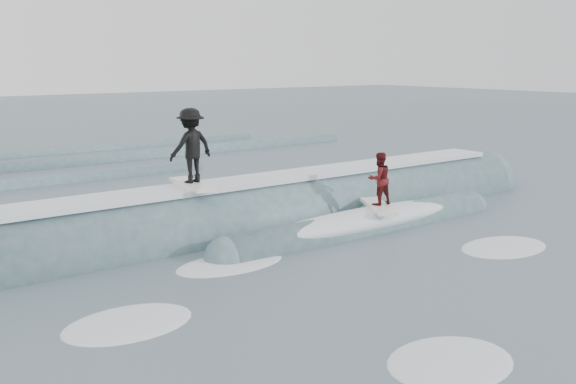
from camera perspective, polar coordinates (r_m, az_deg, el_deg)
ground at (r=15.40m, az=7.10°, el=-5.92°), size 160.00×160.00×0.00m
breaking_wave at (r=18.41m, az=-0.89°, el=-2.80°), size 22.13×4.10×2.64m
surfer_black at (r=16.81m, az=-8.62°, el=3.90°), size 1.34×2.05×2.04m
surfer_red at (r=17.99m, az=8.09°, el=0.80°), size 1.44×2.02×1.57m
whitewater at (r=14.08m, az=12.24°, el=-7.80°), size 13.89×8.03×0.10m
far_swells at (r=30.00m, az=-18.56°, el=2.15°), size 33.20×8.65×0.80m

